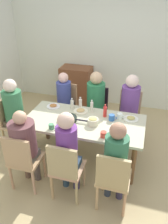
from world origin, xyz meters
TOP-DOWN VIEW (x-y plane):
  - ground_plane at (0.00, 0.00)m, footprint 5.59×5.59m
  - wall_back at (0.00, 2.20)m, footprint 4.90×0.12m
  - dining_table at (0.00, 0.00)m, footprint 1.81×0.89m
  - chair_0 at (0.00, -0.82)m, footprint 0.40×0.40m
  - person_0 at (0.00, -0.73)m, footprint 0.30×0.30m
  - chair_1 at (0.60, -0.82)m, footprint 0.40×0.40m
  - person_1 at (0.60, -0.73)m, footprint 0.30×0.30m
  - chair_2 at (-0.60, 0.82)m, footprint 0.40×0.40m
  - person_2 at (-0.60, 0.73)m, footprint 0.30×0.30m
  - chair_3 at (0.60, 0.82)m, footprint 0.40×0.40m
  - person_3 at (0.60, 0.74)m, footprint 0.31×0.31m
  - chair_4 at (-1.29, 0.00)m, footprint 0.40×0.40m
  - person_4 at (-1.20, 0.00)m, footprint 0.31×0.31m
  - chair_5 at (0.00, 0.82)m, footprint 0.40×0.40m
  - person_5 at (-0.00, 0.74)m, footprint 0.32×0.32m
  - chair_6 at (-0.60, -0.82)m, footprint 0.40×0.40m
  - person_6 at (-0.60, -0.74)m, footprint 0.34×0.34m
  - plate_0 at (0.68, 0.24)m, footprint 0.22×0.22m
  - plate_1 at (-0.13, 0.26)m, footprint 0.24×0.24m
  - plate_2 at (-0.62, 0.29)m, footprint 0.22×0.22m
  - plate_3 at (0.54, -0.19)m, footprint 0.25×0.25m
  - bowl_0 at (0.16, -0.07)m, footprint 0.16×0.16m
  - serving_pan at (-0.23, -0.07)m, footprint 0.46×0.28m
  - cup_0 at (0.51, 0.22)m, footprint 0.12×0.08m
  - cup_1 at (-0.38, -0.35)m, footprint 0.11×0.08m
  - cup_2 at (0.37, -0.33)m, footprint 0.12×0.08m
  - cup_3 at (0.40, 0.13)m, footprint 0.12×0.09m
  - bottle_0 at (0.04, 0.31)m, footprint 0.05×0.05m
  - bottle_1 at (-0.30, 0.31)m, footprint 0.05×0.05m
  - bottle_2 at (-0.17, 0.38)m, footprint 0.06×0.06m
  - bottle_3 at (0.28, 0.21)m, footprint 0.06×0.06m
  - side_cabinet at (-0.74, 1.90)m, footprint 0.70×0.44m

SIDE VIEW (x-z plane):
  - ground_plane at x=0.00m, z-range 0.00..0.00m
  - side_cabinet at x=-0.74m, z-range 0.00..0.90m
  - chair_0 at x=0.00m, z-range 0.06..0.96m
  - chair_1 at x=0.60m, z-range 0.06..0.96m
  - chair_2 at x=-0.60m, z-range 0.06..0.96m
  - chair_3 at x=0.60m, z-range 0.06..0.96m
  - chair_4 at x=-1.29m, z-range 0.06..0.96m
  - chair_5 at x=0.00m, z-range 0.06..0.96m
  - chair_6 at x=-0.60m, z-range 0.06..0.96m
  - dining_table at x=0.00m, z-range 0.28..1.01m
  - person_2 at x=-0.60m, z-range 0.10..1.28m
  - person_6 at x=-0.60m, z-range 0.13..1.32m
  - person_1 at x=0.60m, z-range 0.11..1.34m
  - plate_1 at x=-0.13m, z-range 0.72..0.76m
  - plate_2 at x=-0.62m, z-range 0.72..0.76m
  - plate_0 at x=0.68m, z-range 0.72..0.76m
  - plate_3 at x=0.54m, z-range 0.72..0.76m
  - person_0 at x=0.00m, z-range 0.11..1.38m
  - person_5 at x=0.00m, z-range 0.13..1.38m
  - person_3 at x=0.60m, z-range 0.13..1.38m
  - person_4 at x=-1.20m, z-range 0.13..1.39m
  - serving_pan at x=-0.23m, z-range 0.73..0.79m
  - cup_1 at x=-0.38m, z-range 0.73..0.80m
  - cup_0 at x=0.51m, z-range 0.73..0.81m
  - cup_2 at x=0.37m, z-range 0.73..0.81m
  - cup_3 at x=0.40m, z-range 0.73..0.82m
  - bowl_0 at x=0.16m, z-range 0.73..0.84m
  - bottle_1 at x=-0.30m, z-range 0.72..0.91m
  - bottle_2 at x=-0.17m, z-range 0.72..0.91m
  - bottle_0 at x=0.04m, z-range 0.72..0.93m
  - bottle_3 at x=0.28m, z-range 0.72..0.93m
  - wall_back at x=0.00m, z-range 0.00..2.60m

